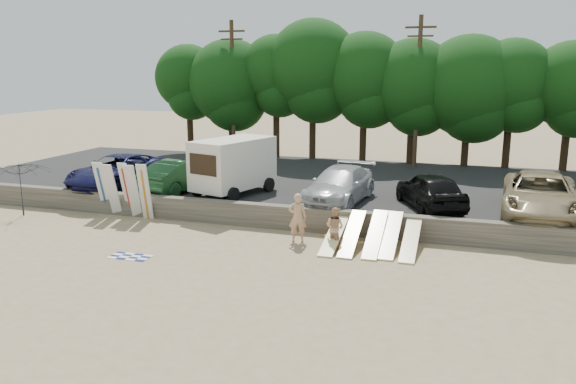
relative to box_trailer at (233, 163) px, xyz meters
The scene contains 27 objects.
ground 8.27m from the box_trailer, 45.37° to the right, with size 120.00×120.00×0.00m, color tan.
seawall 6.43m from the box_trailer, 25.51° to the right, with size 44.00×0.50×1.00m, color #6B6356.
parking_lot 7.62m from the box_trailer, 40.76° to the left, with size 44.00×14.50×0.70m, color #282828.
treeline 13.81m from the box_trailer, 64.17° to the left, with size 33.04×6.18×9.16m.
utility_poles 13.22m from the box_trailer, 53.65° to the left, with size 25.80×0.26×9.00m.
box_trailer is the anchor object (origin of this frame).
car_0 6.38m from the box_trailer, behind, with size 2.69×5.84×1.62m, color #11123D.
car_1 2.82m from the box_trailer, behind, with size 1.66×4.76×1.57m, color #13361A.
car_2 5.29m from the box_trailer, ahead, with size 2.20×5.42×1.57m, color #B3B2B8.
car_3 9.26m from the box_trailer, ahead, with size 1.89×4.71×1.60m, color black.
car_4 13.63m from the box_trailer, ahead, with size 2.88×6.24×1.74m, color tan.
surfboard_upright_0 6.13m from the box_trailer, 149.77° to the right, with size 0.50×0.06×2.60m, color silver.
surfboard_upright_1 5.70m from the box_trailer, 144.95° to the right, with size 0.50×0.06×2.60m, color silver.
surfboard_upright_2 5.05m from the box_trailer, 142.36° to the right, with size 0.50×0.06×2.60m, color silver.
surfboard_upright_3 4.85m from the box_trailer, 137.63° to the right, with size 0.50×0.06×2.60m, color silver.
surfboard_upright_4 4.44m from the box_trailer, 132.06° to the right, with size 0.50×0.06×2.60m, color silver.
surfboard_low_0 7.63m from the box_trailer, 36.02° to the right, with size 0.56×3.00×0.07m, color #FFEFA0.
surfboard_low_1 8.16m from the box_trailer, 33.05° to the right, with size 0.56×3.00×0.07m, color #FFEFA0.
surfboard_low_2 8.83m from the box_trailer, 29.43° to the right, with size 0.56×3.00×0.07m, color #FFEFA0.
surfboard_low_3 9.24m from the box_trailer, 26.74° to the right, with size 0.56×3.00×0.07m, color #FFEFA0.
surfboard_low_4 9.95m from the box_trailer, 25.29° to the right, with size 0.56×3.00×0.07m, color #FFEFA0.
beachgoer_a 6.35m from the box_trailer, 43.47° to the right, with size 0.71×0.47×1.96m, color tan.
beachgoer_b 7.66m from the box_trailer, 36.48° to the right, with size 0.76×0.59×1.57m, color tan.
cooler 7.45m from the box_trailer, 27.19° to the right, with size 0.38×0.30×0.32m, color #227D2D.
gear_bag 7.11m from the box_trailer, 33.74° to the right, with size 0.30×0.25×0.22m, color orange.
beach_towel 8.18m from the box_trailer, 95.35° to the right, with size 1.50×1.50×0.00m, color white.
beach_umbrella 9.74m from the box_trailer, 153.33° to the right, with size 2.73×2.79×2.51m, color #212129.
Camera 1 is at (5.00, -18.79, 6.68)m, focal length 35.00 mm.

